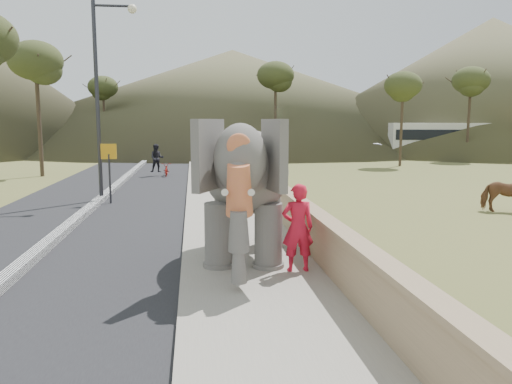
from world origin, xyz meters
TOP-DOWN VIEW (x-y plane):
  - ground at (0.00, 0.00)m, footprint 160.00×160.00m
  - road at (-5.00, 10.00)m, footprint 7.00×120.00m
  - median at (-5.00, 10.00)m, footprint 0.35×120.00m
  - walkway at (0.00, 10.00)m, footprint 3.00×120.00m
  - parapet at (1.65, 10.00)m, footprint 0.30×120.00m
  - lamppost at (-4.69, 13.17)m, footprint 1.76×0.36m
  - signboard at (-4.50, 12.34)m, footprint 0.60×0.08m
  - cow at (10.04, 8.66)m, footprint 1.82×1.23m
  - distant_car at (15.23, 35.63)m, footprint 4.47×2.46m
  - bus_white at (21.94, 34.45)m, footprint 11.28×4.61m
  - hill_right at (36.00, 52.00)m, footprint 56.00×56.00m
  - hill_far at (5.00, 70.00)m, footprint 80.00×80.00m
  - elephant_and_man at (0.02, 3.51)m, footprint 2.80×4.60m
  - motorcyclist at (-3.10, 22.24)m, footprint 1.24×1.55m
  - trees at (3.12, 29.14)m, footprint 47.51×43.28m

SIDE VIEW (x-z plane):
  - ground at x=0.00m, z-range 0.00..0.00m
  - road at x=-5.00m, z-range 0.00..0.03m
  - walkway at x=0.00m, z-range 0.00..0.15m
  - median at x=-5.00m, z-range 0.00..0.22m
  - parapet at x=1.65m, z-range 0.00..1.10m
  - cow at x=10.04m, z-range 0.00..1.41m
  - distant_car at x=15.23m, z-range 0.00..1.44m
  - motorcyclist at x=-3.10m, z-range -0.17..1.76m
  - bus_white at x=21.94m, z-range 0.00..3.10m
  - signboard at x=-4.50m, z-range 0.44..2.84m
  - elephant_and_man at x=0.02m, z-range 0.14..3.27m
  - trees at x=3.12m, z-range -0.56..8.33m
  - lamppost at x=-4.69m, z-range 0.87..8.87m
  - hill_far at x=5.00m, z-range 0.00..14.00m
  - hill_right at x=36.00m, z-range 0.00..16.00m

